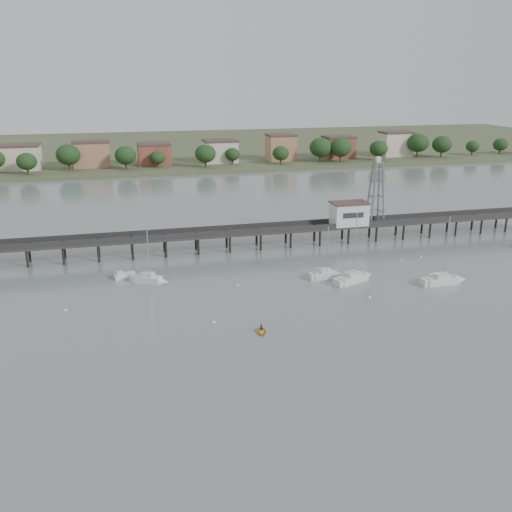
# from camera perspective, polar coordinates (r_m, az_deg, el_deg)

# --- Properties ---
(ground_plane) EXTENTS (500.00, 500.00, 0.00)m
(ground_plane) POSITION_cam_1_polar(r_m,az_deg,el_deg) (74.81, 9.32, -12.42)
(ground_plane) COLOR slate
(ground_plane) RESTS_ON ground
(pier) EXTENTS (150.00, 5.00, 5.50)m
(pier) POSITION_cam_1_polar(r_m,az_deg,el_deg) (126.51, -1.26, 2.37)
(pier) COLOR #2D2823
(pier) RESTS_ON ground
(pier_building) EXTENTS (8.40, 5.40, 5.30)m
(pier_building) POSITION_cam_1_polar(r_m,az_deg,el_deg) (133.40, 9.28, 4.23)
(pier_building) COLOR silver
(pier_building) RESTS_ON ground
(lattice_tower) EXTENTS (3.20, 3.20, 15.50)m
(lattice_tower) POSITION_cam_1_polar(r_m,az_deg,el_deg) (135.14, 11.93, 6.18)
(lattice_tower) COLOR slate
(lattice_tower) RESTS_ON ground
(sailboat_b) EXTENTS (6.91, 5.27, 11.48)m
(sailboat_b) POSITION_cam_1_polar(r_m,az_deg,el_deg) (108.16, -10.30, -2.36)
(sailboat_b) COLOR silver
(sailboat_b) RESTS_ON ground
(sailboat_d) EXTENTS (8.29, 2.42, 13.69)m
(sailboat_d) POSITION_cam_1_polar(r_m,az_deg,el_deg) (112.18, 18.62, -2.30)
(sailboat_d) COLOR silver
(sailboat_d) RESTS_ON ground
(sailboat_c) EXTENTS (8.83, 5.53, 14.06)m
(sailboat_c) POSITION_cam_1_polar(r_m,az_deg,el_deg) (109.47, 10.09, -2.11)
(sailboat_c) COLOR silver
(sailboat_c) RESTS_ON ground
(sailboat_f) EXTENTS (6.46, 2.12, 10.74)m
(sailboat_f) POSITION_cam_1_polar(r_m,az_deg,el_deg) (109.93, 7.32, -1.88)
(sailboat_f) COLOR silver
(sailboat_f) RESTS_ON ground
(white_tender) EXTENTS (4.36, 2.65, 1.58)m
(white_tender) POSITION_cam_1_polar(r_m,az_deg,el_deg) (111.91, -13.02, -1.94)
(white_tender) COLOR silver
(white_tender) RESTS_ON ground
(yellow_dinghy) EXTENTS (2.11, 0.88, 2.86)m
(yellow_dinghy) POSITION_cam_1_polar(r_m,az_deg,el_deg) (86.95, 0.51, -7.66)
(yellow_dinghy) COLOR yellow
(yellow_dinghy) RESTS_ON ground
(dinghy_occupant) EXTENTS (0.83, 1.26, 0.28)m
(dinghy_occupant) POSITION_cam_1_polar(r_m,az_deg,el_deg) (86.95, 0.51, -7.66)
(dinghy_occupant) COLOR black
(dinghy_occupant) RESTS_ON ground
(mooring_buoys) EXTENTS (80.54, 22.87, 0.39)m
(mooring_buoys) POSITION_cam_1_polar(r_m,az_deg,el_deg) (105.67, 7.19, -3.03)
(mooring_buoys) COLOR #FCFAC4
(mooring_buoys) RESTS_ON ground
(far_shore) EXTENTS (500.00, 170.00, 10.40)m
(far_shore) POSITION_cam_1_polar(r_m,az_deg,el_deg) (301.99, -8.95, 10.60)
(far_shore) COLOR #475133
(far_shore) RESTS_ON ground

